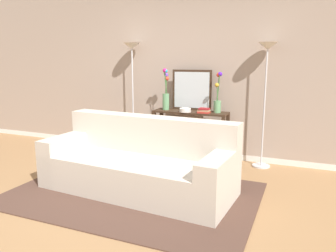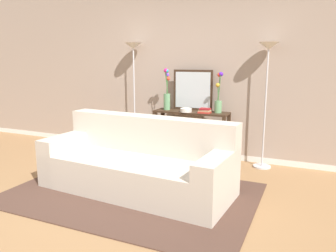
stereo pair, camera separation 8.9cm
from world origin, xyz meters
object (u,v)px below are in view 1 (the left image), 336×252
object	(u,v)px
console_table	(190,127)
book_stack	(204,111)
vase_tall_flowers	(166,94)
floor_lamp_right	(266,70)
wall_mirror	(192,90)
couch	(139,165)
floor_lamp_left	(132,67)
vase_short_flowers	(218,99)
fruit_bowl	(185,110)
book_row_under_console	(173,154)

from	to	relation	value
console_table	book_stack	size ratio (longest dim) A/B	6.61
console_table	vase_tall_flowers	size ratio (longest dim) A/B	1.78
floor_lamp_right	wall_mirror	bearing A→B (deg)	176.27
vase_tall_flowers	book_stack	xyz separation A→B (m)	(0.67, -0.09, -0.22)
couch	book_stack	size ratio (longest dim) A/B	13.35
floor_lamp_left	couch	bearing A→B (deg)	-59.25
console_table	floor_lamp_right	world-z (taller)	floor_lamp_right
floor_lamp_left	vase_short_flowers	distance (m)	1.55
fruit_bowl	book_stack	world-z (taller)	book_stack
floor_lamp_right	floor_lamp_left	bearing A→B (deg)	180.00
fruit_bowl	book_stack	xyz separation A→B (m)	(0.30, 0.02, 0.00)
floor_lamp_left	fruit_bowl	xyz separation A→B (m)	(1.01, -0.18, -0.64)
couch	book_row_under_console	xyz separation A→B (m)	(-0.14, 1.44, -0.25)
console_table	wall_mirror	xyz separation A→B (m)	(-0.03, 0.14, 0.57)
couch	vase_short_flowers	size ratio (longest dim) A/B	3.88
vase_short_flowers	console_table	bearing A→B (deg)	-176.27
floor_lamp_left	book_row_under_console	bearing A→B (deg)	-5.21
vase_short_flowers	floor_lamp_left	bearing A→B (deg)	178.38
vase_tall_flowers	fruit_bowl	size ratio (longest dim) A/B	3.67
console_table	couch	bearing A→B (deg)	-96.29
floor_lamp_right	wall_mirror	world-z (taller)	floor_lamp_right
couch	wall_mirror	xyz separation A→B (m)	(0.13, 1.59, 0.79)
floor_lamp_right	vase_short_flowers	size ratio (longest dim) A/B	2.96
couch	floor_lamp_right	bearing A→B (deg)	50.10
console_table	fruit_bowl	size ratio (longest dim) A/B	6.53
vase_tall_flowers	vase_short_flowers	xyz separation A→B (m)	(0.84, 0.03, -0.04)
console_table	book_row_under_console	distance (m)	0.57
wall_mirror	book_stack	size ratio (longest dim) A/B	3.65
floor_lamp_left	fruit_bowl	size ratio (longest dim) A/B	10.27
floor_lamp_right	book_row_under_console	size ratio (longest dim) A/B	4.99
vase_short_flowers	couch	bearing A→B (deg)	-111.53
vase_tall_flowers	couch	bearing A→B (deg)	-79.78
couch	floor_lamp_left	xyz separation A→B (m)	(-0.90, 1.51, 1.15)
wall_mirror	vase_short_flowers	world-z (taller)	wall_mirror
wall_mirror	book_row_under_console	world-z (taller)	wall_mirror
wall_mirror	book_stack	distance (m)	0.46
floor_lamp_right	wall_mirror	distance (m)	1.19
couch	fruit_bowl	bearing A→B (deg)	85.34
vase_tall_flowers	wall_mirror	bearing A→B (deg)	20.17
book_stack	console_table	bearing A→B (deg)	159.93
couch	vase_short_flowers	world-z (taller)	vase_short_flowers
couch	book_stack	xyz separation A→B (m)	(0.41, 1.35, 0.51)
fruit_bowl	book_stack	size ratio (longest dim) A/B	1.01
couch	vase_tall_flowers	xyz separation A→B (m)	(-0.26, 1.45, 0.72)
floor_lamp_right	fruit_bowl	world-z (taller)	floor_lamp_right
wall_mirror	book_stack	world-z (taller)	wall_mirror
vase_tall_flowers	book_stack	bearing A→B (deg)	-7.85
book_row_under_console	wall_mirror	bearing A→B (deg)	28.48
floor_lamp_left	floor_lamp_right	world-z (taller)	floor_lamp_left
console_table	fruit_bowl	bearing A→B (deg)	-115.39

